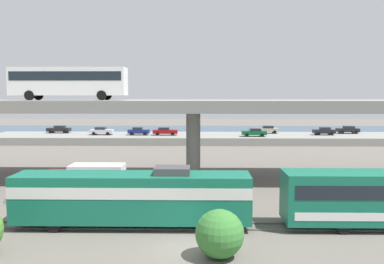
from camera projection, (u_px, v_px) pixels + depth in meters
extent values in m
plane|color=#605B54|center=(188.00, 248.00, 24.55)|extent=(260.00, 260.00, 0.00)
cube|color=#59544C|center=(189.00, 229.00, 27.80)|extent=(110.00, 0.12, 0.12)
cube|color=#59544C|center=(190.00, 223.00, 29.25)|extent=(110.00, 0.12, 0.12)
cube|color=#14664C|center=(132.00, 197.00, 28.42)|extent=(16.08, 3.00, 3.20)
cube|color=silver|center=(132.00, 189.00, 28.36)|extent=(16.08, 3.04, 0.77)
cone|color=silver|center=(16.00, 201.00, 28.60)|extent=(2.19, 2.85, 2.85)
cube|color=black|center=(39.00, 184.00, 28.45)|extent=(2.19, 2.70, 1.02)
cube|color=#3F3F42|center=(172.00, 171.00, 28.20)|extent=(2.40, 1.80, 0.50)
cylinder|color=black|center=(53.00, 226.00, 27.31)|extent=(0.96, 0.18, 0.96)
cylinder|color=black|center=(67.00, 214.00, 30.00)|extent=(0.96, 0.18, 0.96)
cylinder|color=black|center=(206.00, 226.00, 27.12)|extent=(0.96, 0.18, 0.96)
cylinder|color=black|center=(205.00, 214.00, 29.81)|extent=(0.96, 0.18, 0.96)
cylinder|color=black|center=(344.00, 228.00, 26.96)|extent=(0.92, 0.18, 0.92)
cylinder|color=black|center=(331.00, 215.00, 29.65)|extent=(0.92, 0.18, 0.92)
cube|color=gray|center=(193.00, 106.00, 43.75)|extent=(96.00, 10.64, 1.20)
cylinder|color=gray|center=(193.00, 146.00, 44.13)|extent=(1.50, 1.50, 7.29)
cube|color=silver|center=(69.00, 81.00, 43.37)|extent=(12.00, 2.55, 2.90)
cube|color=black|center=(69.00, 76.00, 43.33)|extent=(11.52, 2.59, 0.93)
cube|color=black|center=(12.00, 78.00, 43.45)|extent=(0.08, 2.30, 1.74)
cylinder|color=black|center=(29.00, 95.00, 42.37)|extent=(1.00, 0.26, 1.00)
cylinder|color=black|center=(38.00, 95.00, 44.78)|extent=(1.00, 0.26, 1.00)
cylinder|color=black|center=(102.00, 95.00, 42.23)|extent=(1.00, 0.26, 1.00)
cylinder|color=black|center=(107.00, 95.00, 44.64)|extent=(1.00, 0.26, 1.00)
cube|color=maroon|center=(57.00, 183.00, 36.00)|extent=(2.00, 2.30, 2.00)
cube|color=silver|center=(97.00, 179.00, 35.91)|extent=(4.60, 2.30, 2.60)
cylinder|color=black|center=(57.00, 197.00, 35.00)|extent=(0.88, 0.28, 0.88)
cylinder|color=black|center=(65.00, 191.00, 37.18)|extent=(0.88, 0.28, 0.88)
cylinder|color=black|center=(106.00, 197.00, 34.92)|extent=(0.88, 0.28, 0.88)
cylinder|color=black|center=(112.00, 191.00, 37.10)|extent=(0.88, 0.28, 0.88)
cube|color=gray|center=(196.00, 138.00, 79.25)|extent=(79.11, 12.84, 1.38)
cube|color=#B7B7BC|center=(102.00, 131.00, 78.92)|extent=(4.27, 1.88, 0.70)
cube|color=#1E232B|center=(101.00, 128.00, 78.87)|extent=(1.88, 1.66, 0.48)
cylinder|color=black|center=(110.00, 133.00, 79.82)|extent=(0.64, 0.20, 0.64)
cylinder|color=black|center=(108.00, 134.00, 78.04)|extent=(0.64, 0.20, 0.64)
cylinder|color=black|center=(96.00, 133.00, 79.87)|extent=(0.64, 0.20, 0.64)
cylinder|color=black|center=(94.00, 134.00, 78.09)|extent=(0.64, 0.20, 0.64)
cube|color=navy|center=(139.00, 132.00, 78.53)|extent=(4.03, 1.72, 0.70)
cube|color=#1E232B|center=(138.00, 128.00, 78.48)|extent=(1.77, 1.52, 0.48)
cylinder|color=black|center=(146.00, 133.00, 79.36)|extent=(0.64, 0.20, 0.64)
cylinder|color=black|center=(145.00, 134.00, 77.73)|extent=(0.64, 0.20, 0.64)
cylinder|color=black|center=(133.00, 133.00, 79.40)|extent=(0.64, 0.20, 0.64)
cylinder|color=black|center=(132.00, 134.00, 77.77)|extent=(0.64, 0.20, 0.64)
cube|color=black|center=(324.00, 131.00, 78.65)|extent=(4.01, 1.78, 0.70)
cube|color=#1E232B|center=(325.00, 128.00, 78.59)|extent=(1.77, 1.57, 0.48)
cylinder|color=black|center=(318.00, 134.00, 77.86)|extent=(0.64, 0.20, 0.64)
cylinder|color=black|center=(316.00, 133.00, 79.55)|extent=(0.64, 0.20, 0.64)
cylinder|color=black|center=(332.00, 134.00, 77.82)|extent=(0.64, 0.20, 0.64)
cylinder|color=black|center=(329.00, 133.00, 79.50)|extent=(0.64, 0.20, 0.64)
cube|color=maroon|center=(165.00, 132.00, 78.30)|extent=(4.61, 1.81, 0.70)
cube|color=#1E232B|center=(164.00, 129.00, 78.25)|extent=(2.03, 1.59, 0.48)
cylinder|color=black|center=(173.00, 133.00, 79.16)|extent=(0.64, 0.20, 0.64)
cylinder|color=black|center=(173.00, 134.00, 77.45)|extent=(0.64, 0.20, 0.64)
cylinder|color=black|center=(158.00, 133.00, 79.21)|extent=(0.64, 0.20, 0.64)
cylinder|color=black|center=(157.00, 134.00, 77.50)|extent=(0.64, 0.20, 0.64)
cube|color=#9E998C|center=(267.00, 130.00, 82.06)|extent=(4.50, 1.79, 0.70)
cube|color=#1E232B|center=(268.00, 127.00, 82.00)|extent=(1.98, 1.57, 0.48)
cylinder|color=black|center=(260.00, 132.00, 81.27)|extent=(0.64, 0.20, 0.64)
cylinder|color=black|center=(259.00, 131.00, 82.96)|extent=(0.64, 0.20, 0.64)
cylinder|color=black|center=(275.00, 132.00, 81.22)|extent=(0.64, 0.20, 0.64)
cylinder|color=black|center=(273.00, 131.00, 82.91)|extent=(0.64, 0.20, 0.64)
cube|color=#0C4C26|center=(254.00, 133.00, 75.95)|extent=(4.45, 1.83, 0.70)
cube|color=#1E232B|center=(255.00, 130.00, 75.89)|extent=(1.96, 1.61, 0.48)
cylinder|color=black|center=(247.00, 135.00, 75.14)|extent=(0.64, 0.20, 0.64)
cylinder|color=black|center=(246.00, 134.00, 76.87)|extent=(0.64, 0.20, 0.64)
cylinder|color=black|center=(262.00, 135.00, 75.09)|extent=(0.64, 0.20, 0.64)
cylinder|color=black|center=(261.00, 134.00, 76.82)|extent=(0.64, 0.20, 0.64)
cube|color=black|center=(348.00, 130.00, 81.60)|extent=(4.24, 1.85, 0.70)
cube|color=#1E232B|center=(349.00, 127.00, 81.54)|extent=(1.87, 1.63, 0.48)
cylinder|color=black|center=(342.00, 132.00, 80.78)|extent=(0.64, 0.20, 0.64)
cylinder|color=black|center=(339.00, 131.00, 82.53)|extent=(0.64, 0.20, 0.64)
cylinder|color=black|center=(356.00, 132.00, 80.73)|extent=(0.64, 0.20, 0.64)
cylinder|color=black|center=(353.00, 131.00, 82.48)|extent=(0.64, 0.20, 0.64)
cube|color=black|center=(59.00, 130.00, 82.74)|extent=(4.55, 1.75, 0.70)
cube|color=#1E232B|center=(60.00, 127.00, 82.68)|extent=(2.00, 1.54, 0.48)
cylinder|color=black|center=(50.00, 132.00, 81.97)|extent=(0.64, 0.20, 0.64)
cylinder|color=black|center=(53.00, 131.00, 83.62)|extent=(0.64, 0.20, 0.64)
cylinder|color=black|center=(65.00, 132.00, 81.92)|extent=(0.64, 0.20, 0.64)
cylinder|color=black|center=(67.00, 131.00, 83.57)|extent=(0.64, 0.20, 0.64)
cube|color=navy|center=(197.00, 131.00, 102.21)|extent=(140.00, 36.00, 0.01)
sphere|color=#357531|center=(220.00, 234.00, 23.03)|extent=(2.74, 2.74, 2.74)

